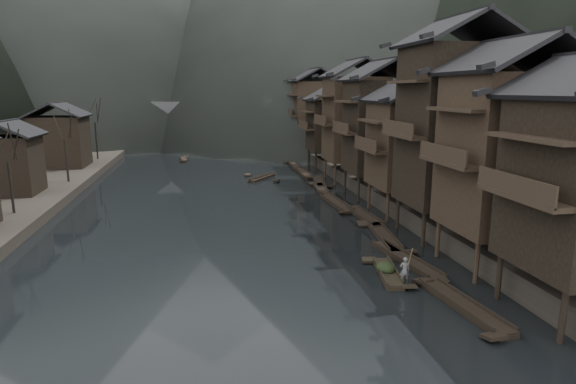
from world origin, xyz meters
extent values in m
plane|color=black|center=(0.00, 0.00, 0.00)|extent=(300.00, 300.00, 0.00)
cube|color=#2D2823|center=(35.00, 40.00, 0.90)|extent=(40.00, 200.00, 1.80)
cylinder|color=black|center=(14.20, -10.40, 1.30)|extent=(0.30, 0.30, 2.90)
cylinder|color=black|center=(14.20, -5.60, 1.30)|extent=(0.30, 0.30, 2.90)
cylinder|color=black|center=(16.95, -5.60, 1.30)|extent=(0.30, 0.30, 2.90)
cube|color=black|center=(13.30, -8.00, 6.33)|extent=(1.20, 5.70, 0.25)
cylinder|color=black|center=(14.20, -3.40, 1.30)|extent=(0.30, 0.30, 2.90)
cylinder|color=black|center=(14.20, 1.40, 1.30)|extent=(0.30, 0.30, 2.90)
cylinder|color=black|center=(16.95, -3.40, 1.30)|extent=(0.30, 0.30, 2.90)
cylinder|color=black|center=(16.95, 1.40, 1.30)|extent=(0.30, 0.30, 2.90)
cube|color=black|center=(17.30, -1.00, 7.40)|extent=(7.00, 6.00, 9.61)
cube|color=black|center=(13.30, -1.00, 6.92)|extent=(1.20, 5.70, 0.25)
cylinder|color=black|center=(14.20, 3.60, 1.30)|extent=(0.30, 0.30, 2.90)
cylinder|color=black|center=(14.20, 8.40, 1.30)|extent=(0.30, 0.30, 2.90)
cylinder|color=black|center=(16.95, 3.60, 1.30)|extent=(0.30, 0.30, 2.90)
cylinder|color=black|center=(16.95, 8.40, 1.30)|extent=(0.30, 0.30, 2.90)
cube|color=black|center=(17.30, 6.00, 8.51)|extent=(7.00, 6.00, 11.83)
cube|color=black|center=(13.30, 6.00, 7.92)|extent=(1.20, 5.70, 0.25)
cylinder|color=black|center=(14.20, 10.60, 1.30)|extent=(0.30, 0.30, 2.90)
cylinder|color=black|center=(14.20, 15.40, 1.30)|extent=(0.30, 0.30, 2.90)
cylinder|color=black|center=(16.95, 10.60, 1.30)|extent=(0.30, 0.30, 2.90)
cylinder|color=black|center=(16.95, 15.40, 1.30)|extent=(0.30, 0.30, 2.90)
cube|color=black|center=(17.30, 13.00, 6.41)|extent=(7.00, 6.00, 7.62)
cube|color=black|center=(13.30, 13.00, 6.03)|extent=(1.20, 5.70, 0.25)
cylinder|color=black|center=(14.20, 18.60, 1.30)|extent=(0.30, 0.30, 2.90)
cylinder|color=black|center=(14.20, 23.40, 1.30)|extent=(0.30, 0.30, 2.90)
cylinder|color=black|center=(16.95, 18.60, 1.30)|extent=(0.30, 0.30, 2.90)
cylinder|color=black|center=(16.95, 23.40, 1.30)|extent=(0.30, 0.30, 2.90)
cube|color=black|center=(17.30, 21.00, 7.38)|extent=(7.00, 6.00, 9.57)
cube|color=black|center=(13.30, 21.00, 6.91)|extent=(1.20, 5.70, 0.25)
cylinder|color=black|center=(14.20, 27.60, 1.30)|extent=(0.30, 0.30, 2.90)
cylinder|color=black|center=(14.20, 32.40, 1.30)|extent=(0.30, 0.30, 2.90)
cylinder|color=black|center=(16.95, 27.60, 1.30)|extent=(0.30, 0.30, 2.90)
cylinder|color=black|center=(16.95, 32.40, 1.30)|extent=(0.30, 0.30, 2.90)
cube|color=black|center=(17.30, 30.00, 7.68)|extent=(7.00, 6.00, 10.17)
cube|color=black|center=(13.30, 30.00, 7.17)|extent=(1.20, 5.70, 0.25)
cylinder|color=black|center=(14.20, 37.60, 1.30)|extent=(0.30, 0.30, 2.90)
cylinder|color=black|center=(14.20, 42.40, 1.30)|extent=(0.30, 0.30, 2.90)
cylinder|color=black|center=(16.95, 37.60, 1.30)|extent=(0.30, 0.30, 2.90)
cylinder|color=black|center=(16.95, 42.40, 1.30)|extent=(0.30, 0.30, 2.90)
cube|color=black|center=(17.30, 40.00, 6.19)|extent=(7.00, 6.00, 7.18)
cube|color=black|center=(13.30, 40.00, 5.83)|extent=(1.20, 5.70, 0.25)
cylinder|color=black|center=(14.20, 49.60, 1.30)|extent=(0.30, 0.30, 2.90)
cylinder|color=black|center=(14.20, 54.40, 1.30)|extent=(0.30, 0.30, 2.90)
cylinder|color=black|center=(16.95, 49.60, 1.30)|extent=(0.30, 0.30, 2.90)
cylinder|color=black|center=(16.95, 54.40, 1.30)|extent=(0.30, 0.30, 2.90)
cube|color=black|center=(17.30, 52.00, 7.59)|extent=(7.00, 6.00, 9.99)
cube|color=black|center=(13.30, 52.00, 7.09)|extent=(1.20, 5.70, 0.25)
cube|color=black|center=(-20.50, 24.00, 4.10)|extent=(5.00, 5.00, 5.80)
cube|color=black|center=(-20.50, 42.00, 4.60)|extent=(6.50, 6.50, 6.80)
cylinder|color=black|center=(-17.00, 15.44, 3.43)|extent=(0.24, 0.24, 4.47)
cylinder|color=black|center=(-17.00, 30.01, 3.62)|extent=(0.24, 0.24, 4.85)
cylinder|color=black|center=(-17.00, 48.93, 3.95)|extent=(0.24, 0.24, 5.49)
cube|color=black|center=(11.72, -6.38, 0.15)|extent=(1.87, 6.99, 0.30)
cube|color=black|center=(11.72, -6.38, 0.33)|extent=(1.91, 6.86, 0.10)
cube|color=black|center=(12.10, -3.09, 0.29)|extent=(1.02, 0.95, 0.35)
cube|color=black|center=(11.35, -9.68, 0.29)|extent=(1.02, 0.95, 0.35)
cube|color=black|center=(11.59, 0.66, 0.15)|extent=(2.15, 7.77, 0.30)
cube|color=black|center=(11.59, 0.66, 0.33)|extent=(2.19, 7.62, 0.10)
cube|color=black|center=(12.10, 4.31, 0.29)|extent=(1.06, 1.06, 0.37)
cube|color=black|center=(11.08, -3.00, 0.29)|extent=(1.06, 1.06, 0.37)
cube|color=black|center=(12.08, 5.78, 0.15)|extent=(2.01, 7.74, 0.30)
cube|color=black|center=(12.08, 5.78, 0.33)|extent=(2.05, 7.59, 0.10)
cube|color=black|center=(11.64, 9.43, 0.29)|extent=(1.04, 1.04, 0.37)
cube|color=black|center=(12.52, 2.13, 0.29)|extent=(1.04, 1.04, 0.37)
cube|color=black|center=(12.56, 11.67, 0.15)|extent=(1.44, 6.64, 0.30)
cube|color=black|center=(12.56, 11.67, 0.33)|extent=(1.49, 6.51, 0.10)
cube|color=black|center=(12.73, 14.83, 0.29)|extent=(0.98, 0.86, 0.34)
cube|color=black|center=(12.40, 8.51, 0.29)|extent=(0.98, 0.86, 0.34)
cube|color=black|center=(11.46, 17.19, 0.15)|extent=(1.52, 7.54, 0.30)
cube|color=black|center=(11.46, 17.19, 0.33)|extent=(1.56, 7.39, 0.10)
cube|color=black|center=(11.66, 20.78, 0.29)|extent=(0.98, 0.97, 0.36)
cube|color=black|center=(11.26, 13.61, 0.29)|extent=(0.98, 0.97, 0.36)
cube|color=black|center=(11.69, 24.61, 0.15)|extent=(1.69, 6.02, 0.30)
cube|color=black|center=(11.69, 24.61, 0.33)|extent=(1.73, 5.91, 0.10)
cube|color=black|center=(11.41, 27.45, 0.29)|extent=(1.00, 0.82, 0.32)
cube|color=black|center=(11.98, 21.77, 0.29)|extent=(1.00, 0.82, 0.32)
cube|color=black|center=(12.51, 28.96, 0.15)|extent=(1.99, 6.77, 0.30)
cube|color=black|center=(12.51, 28.96, 0.33)|extent=(2.03, 6.65, 0.10)
cube|color=black|center=(12.08, 32.14, 0.29)|extent=(1.04, 0.94, 0.34)
cube|color=black|center=(12.94, 25.78, 0.29)|extent=(1.04, 0.94, 0.34)
cube|color=black|center=(11.89, 34.86, 0.15)|extent=(1.28, 7.33, 0.30)
cube|color=black|center=(11.89, 34.86, 0.33)|extent=(1.34, 7.19, 0.10)
cube|color=black|center=(11.80, 38.37, 0.29)|extent=(0.96, 0.92, 0.36)
cube|color=black|center=(11.97, 31.36, 0.29)|extent=(0.96, 0.92, 0.36)
cube|color=black|center=(11.97, 42.71, 0.15)|extent=(1.45, 6.68, 0.30)
cube|color=black|center=(11.97, 42.71, 0.33)|extent=(1.50, 6.55, 0.10)
cube|color=black|center=(11.80, 45.89, 0.29)|extent=(0.98, 0.86, 0.34)
cube|color=black|center=(12.14, 39.53, 0.29)|extent=(0.98, 0.86, 0.34)
cube|color=black|center=(11.51, 47.72, 0.15)|extent=(1.25, 5.83, 0.30)
cube|color=black|center=(11.51, 47.72, 0.33)|extent=(1.30, 5.72, 0.10)
cube|color=black|center=(11.44, 50.50, 0.29)|extent=(0.95, 0.74, 0.32)
cube|color=black|center=(11.58, 44.93, 0.29)|extent=(0.95, 0.74, 0.32)
cube|color=black|center=(5.88, 32.76, 0.15)|extent=(4.05, 5.20, 0.30)
cube|color=black|center=(5.88, 32.76, 0.33)|extent=(4.03, 5.14, 0.10)
cube|color=black|center=(4.32, 34.99, 0.29)|extent=(1.10, 1.06, 0.32)
cube|color=black|center=(7.43, 30.54, 0.29)|extent=(1.10, 1.06, 0.32)
cube|color=black|center=(-4.56, 51.72, 0.15)|extent=(1.36, 4.86, 0.30)
cube|color=black|center=(-4.56, 51.72, 0.33)|extent=(1.41, 4.76, 0.10)
cube|color=black|center=(-4.38, 54.01, 0.29)|extent=(0.89, 0.66, 0.30)
cube|color=black|center=(-4.73, 49.42, 0.29)|extent=(0.89, 0.66, 0.30)
cube|color=black|center=(2.00, 61.07, 0.15)|extent=(3.54, 5.03, 0.30)
cube|color=black|center=(2.00, 61.07, 0.33)|extent=(3.53, 4.97, 0.10)
cube|color=black|center=(0.72, 63.24, 0.29)|extent=(1.06, 1.00, 0.31)
cube|color=black|center=(3.29, 58.90, 0.29)|extent=(1.06, 1.00, 0.31)
cube|color=black|center=(-1.11, 66.14, 0.15)|extent=(1.98, 4.62, 0.30)
cube|color=black|center=(-1.11, 66.14, 0.33)|extent=(2.01, 4.55, 0.10)
cube|color=black|center=(-1.59, 68.25, 0.29)|extent=(0.95, 0.74, 0.29)
cube|color=black|center=(-0.62, 64.02, 0.29)|extent=(0.95, 0.74, 0.29)
cube|color=#4C4C4F|center=(0.00, 72.00, 7.20)|extent=(40.00, 6.00, 1.60)
cube|color=#4C4C4F|center=(0.00, 69.30, 8.50)|extent=(40.00, 0.50, 1.00)
cube|color=#4C4C4F|center=(0.00, 74.70, 8.50)|extent=(40.00, 0.50, 1.00)
cube|color=#4C4C4F|center=(-14.00, 72.00, 3.20)|extent=(3.20, 6.00, 6.40)
cube|color=#4C4C4F|center=(-4.50, 72.00, 3.20)|extent=(3.20, 6.00, 6.40)
cube|color=#4C4C4F|center=(4.50, 72.00, 3.20)|extent=(3.20, 6.00, 6.40)
cube|color=#4C4C4F|center=(14.00, 72.00, 3.20)|extent=(3.20, 6.00, 6.40)
cube|color=black|center=(9.52, -1.35, 0.15)|extent=(1.84, 4.89, 0.30)
cube|color=black|center=(9.52, -1.35, 0.33)|extent=(1.88, 4.80, 0.10)
cube|color=black|center=(9.13, 0.92, 0.29)|extent=(0.97, 0.74, 0.30)
cube|color=black|center=(9.91, -3.61, 0.29)|extent=(0.97, 0.74, 0.30)
ellipsoid|color=black|center=(9.48, -1.11, 0.78)|extent=(1.14, 1.50, 0.69)
imported|color=slate|center=(9.83, -3.14, 1.25)|extent=(0.66, 0.50, 1.61)
cylinder|color=#8C7A51|center=(10.03, -3.14, 3.51)|extent=(0.80, 2.49, 2.91)
camera|label=1|loc=(-1.41, -27.84, 11.24)|focal=30.00mm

